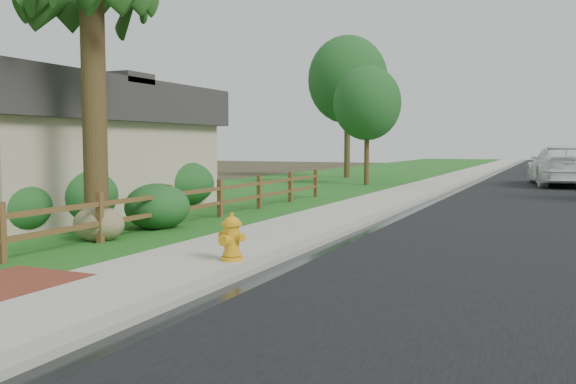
% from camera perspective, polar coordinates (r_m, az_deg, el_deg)
% --- Properties ---
extents(ground, '(120.00, 120.00, 0.00)m').
position_cam_1_polar(ground, '(8.72, -11.35, -9.29)').
color(ground, '#332B1C').
extents(road, '(8.00, 90.00, 0.02)m').
position_cam_1_polar(road, '(41.94, 23.61, 1.30)').
color(road, black).
rests_on(road, ground).
extents(curb, '(0.40, 90.00, 0.12)m').
position_cam_1_polar(curb, '(42.18, 17.90, 1.54)').
color(curb, gray).
rests_on(curb, ground).
extents(wet_gutter, '(0.50, 90.00, 0.00)m').
position_cam_1_polar(wet_gutter, '(42.15, 18.37, 1.48)').
color(wet_gutter, black).
rests_on(wet_gutter, road).
extents(sidewalk, '(2.20, 90.00, 0.10)m').
position_cam_1_polar(sidewalk, '(42.34, 16.15, 1.58)').
color(sidewalk, '#9E9689').
rests_on(sidewalk, ground).
extents(grass_strip, '(1.60, 90.00, 0.06)m').
position_cam_1_polar(grass_strip, '(42.65, 13.62, 1.62)').
color(grass_strip, '#164E16').
rests_on(grass_strip, ground).
extents(lawn_near, '(9.00, 90.00, 0.04)m').
position_cam_1_polar(lawn_near, '(43.89, 6.93, 1.78)').
color(lawn_near, '#164E16').
rests_on(lawn_near, ground).
extents(ranch_fence, '(0.12, 16.92, 1.10)m').
position_cam_1_polar(ranch_fence, '(15.86, -8.58, -0.80)').
color(ranch_fence, '#482718').
rests_on(ranch_fence, ground).
extents(house, '(10.60, 9.60, 4.05)m').
position_cam_1_polar(house, '(21.14, -24.90, 4.11)').
color(house, '#BDA88E').
rests_on(house, ground).
extents(fire_hydrant, '(0.54, 0.43, 0.82)m').
position_cam_1_polar(fire_hydrant, '(10.37, -5.30, -4.34)').
color(fire_hydrant, orange).
rests_on(fire_hydrant, sidewalk).
extents(white_suv, '(3.72, 7.11, 1.97)m').
position_cam_1_polar(white_suv, '(33.20, 24.25, 2.26)').
color(white_suv, white).
rests_on(white_suv, road).
extents(dark_car_far, '(3.08, 4.66, 1.45)m').
position_cam_1_polar(dark_car_far, '(45.57, 24.41, 2.43)').
color(dark_car_far, black).
rests_on(dark_car_far, road).
extents(boulder, '(1.37, 1.17, 0.78)m').
position_cam_1_polar(boulder, '(13.44, -17.29, -2.88)').
color(boulder, brown).
rests_on(boulder, ground).
extents(shrub_a, '(2.14, 2.14, 1.24)m').
position_cam_1_polar(shrub_a, '(15.36, -24.23, -1.31)').
color(shrub_a, '#1A481F').
rests_on(shrub_a, ground).
extents(shrub_b, '(2.29, 2.29, 1.48)m').
position_cam_1_polar(shrub_b, '(16.72, -19.18, -0.30)').
color(shrub_b, '#1A481F').
rests_on(shrub_b, ground).
extents(shrub_c, '(2.01, 2.01, 1.13)m').
position_cam_1_polar(shrub_c, '(15.01, -12.14, -1.35)').
color(shrub_c, '#1A481F').
rests_on(shrub_c, ground).
extents(shrub_d, '(2.83, 2.83, 1.56)m').
position_cam_1_polar(shrub_d, '(20.37, -10.13, 0.79)').
color(shrub_d, '#1A481F').
rests_on(shrub_d, ground).
extents(tree_near_left, '(3.36, 3.36, 5.96)m').
position_cam_1_polar(tree_near_left, '(30.75, 7.42, 8.24)').
color(tree_near_left, '#382B17').
rests_on(tree_near_left, ground).
extents(tree_mid_left, '(4.82, 4.82, 8.62)m').
position_cam_1_polar(tree_mid_left, '(37.61, 5.60, 10.39)').
color(tree_mid_left, '#382B17').
rests_on(tree_mid_left, ground).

